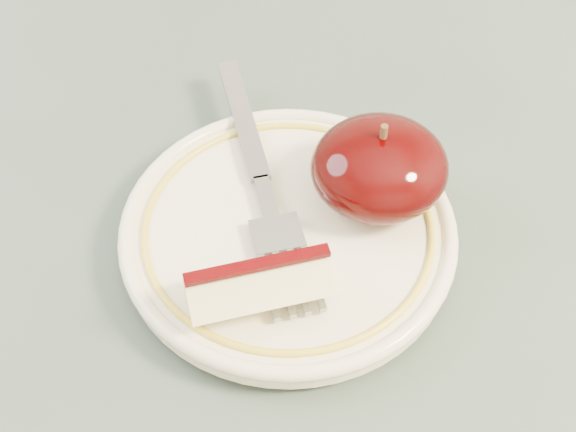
{
  "coord_description": "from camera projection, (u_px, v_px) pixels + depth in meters",
  "views": [
    {
      "loc": [
        -0.02,
        -0.27,
        1.11
      ],
      "look_at": [
        0.01,
        0.0,
        0.78
      ],
      "focal_mm": 50.0,
      "sensor_mm": 36.0,
      "label": 1
    }
  ],
  "objects": [
    {
      "name": "table",
      "position": [
        267.0,
        333.0,
        0.52
      ],
      "size": [
        0.9,
        0.9,
        0.75
      ],
      "color": "brown",
      "rests_on": "ground"
    },
    {
      "name": "plate",
      "position": [
        288.0,
        232.0,
        0.44
      ],
      "size": [
        0.19,
        0.19,
        0.02
      ],
      "color": "beige",
      "rests_on": "table"
    },
    {
      "name": "apple_half",
      "position": [
        379.0,
        167.0,
        0.43
      ],
      "size": [
        0.08,
        0.07,
        0.05
      ],
      "color": "black",
      "rests_on": "plate"
    },
    {
      "name": "apple_wedge",
      "position": [
        258.0,
        284.0,
        0.4
      ],
      "size": [
        0.07,
        0.04,
        0.03
      ],
      "rotation": [
        0.0,
        0.0,
        0.11
      ],
      "color": "#FFF4BB",
      "rests_on": "plate"
    },
    {
      "name": "fork",
      "position": [
        261.0,
        181.0,
        0.45
      ],
      "size": [
        0.04,
        0.2,
        0.0
      ],
      "rotation": [
        0.0,
        0.0,
        1.66
      ],
      "color": "gray",
      "rests_on": "plate"
    }
  ]
}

